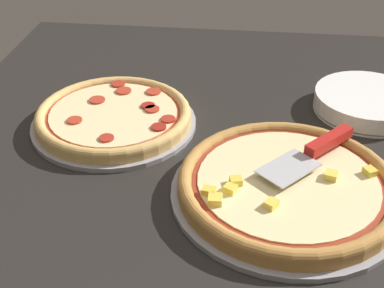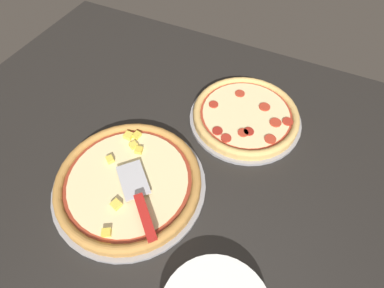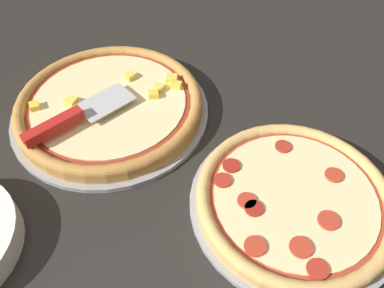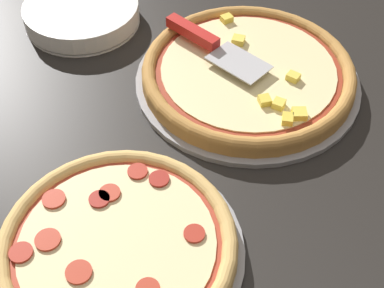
{
  "view_description": "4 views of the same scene",
  "coord_description": "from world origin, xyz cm",
  "px_view_note": "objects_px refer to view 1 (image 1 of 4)",
  "views": [
    {
      "loc": [
        -77.19,
        -4.07,
        58.18
      ],
      "look_at": [
        6.48,
        5.73,
        3.0
      ],
      "focal_mm": 50.0,
      "sensor_mm": 36.0,
      "label": 1
    },
    {
      "loc": [
        27.95,
        -39.38,
        70.34
      ],
      "look_at": [
        6.48,
        5.73,
        3.0
      ],
      "focal_mm": 28.0,
      "sensor_mm": 36.0,
      "label": 2
    },
    {
      "loc": [
        51.37,
        9.47,
        53.89
      ],
      "look_at": [
        6.48,
        5.73,
        3.0
      ],
      "focal_mm": 35.0,
      "sensor_mm": 36.0,
      "label": 3
    },
    {
      "loc": [
        6.14,
        60.66,
        64.37
      ],
      "look_at": [
        6.48,
        5.73,
        3.0
      ],
      "focal_mm": 50.0,
      "sensor_mm": 36.0,
      "label": 4
    }
  ],
  "objects_px": {
    "pizza_front": "(287,184)",
    "pizza_back": "(114,115)",
    "plate_stack": "(367,102)",
    "serving_spatula": "(320,147)"
  },
  "relations": [
    {
      "from": "serving_spatula",
      "to": "plate_stack",
      "type": "relative_size",
      "value": 0.83
    },
    {
      "from": "pizza_front",
      "to": "pizza_back",
      "type": "height_order",
      "value": "pizza_front"
    },
    {
      "from": "plate_stack",
      "to": "pizza_back",
      "type": "bearing_deg",
      "value": 103.15
    },
    {
      "from": "pizza_front",
      "to": "plate_stack",
      "type": "distance_m",
      "value": 0.37
    },
    {
      "from": "pizza_back",
      "to": "plate_stack",
      "type": "distance_m",
      "value": 0.55
    },
    {
      "from": "pizza_front",
      "to": "pizza_back",
      "type": "xyz_separation_m",
      "value": [
        0.2,
        0.35,
        -0.0
      ]
    },
    {
      "from": "serving_spatula",
      "to": "pizza_front",
      "type": "bearing_deg",
      "value": 144.29
    },
    {
      "from": "pizza_front",
      "to": "plate_stack",
      "type": "relative_size",
      "value": 1.64
    },
    {
      "from": "pizza_back",
      "to": "serving_spatula",
      "type": "height_order",
      "value": "serving_spatula"
    },
    {
      "from": "pizza_back",
      "to": "serving_spatula",
      "type": "xyz_separation_m",
      "value": [
        -0.12,
        -0.41,
        0.03
      ]
    }
  ]
}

